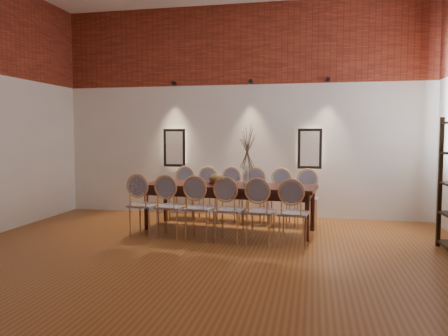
% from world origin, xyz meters
% --- Properties ---
extents(floor, '(7.00, 7.00, 0.02)m').
position_xyz_m(floor, '(0.00, 0.00, -0.01)').
color(floor, brown).
rests_on(floor, ground).
extents(wall_back, '(7.00, 0.10, 4.00)m').
position_xyz_m(wall_back, '(0.00, 3.55, 2.00)').
color(wall_back, silver).
rests_on(wall_back, ground).
extents(brick_band_back, '(7.00, 0.02, 1.50)m').
position_xyz_m(brick_band_back, '(0.00, 3.48, 3.25)').
color(brick_band_back, maroon).
rests_on(brick_band_back, ground).
extents(niche_left, '(0.36, 0.06, 0.66)m').
position_xyz_m(niche_left, '(-1.30, 3.45, 1.30)').
color(niche_left, '#FFEAC6').
rests_on(niche_left, wall_back).
extents(niche_right, '(0.36, 0.06, 0.66)m').
position_xyz_m(niche_right, '(1.30, 3.45, 1.30)').
color(niche_right, '#FFEAC6').
rests_on(niche_right, wall_back).
extents(spot_fixture_left, '(0.08, 0.10, 0.08)m').
position_xyz_m(spot_fixture_left, '(-1.30, 3.42, 2.55)').
color(spot_fixture_left, black).
rests_on(spot_fixture_left, wall_back).
extents(spot_fixture_mid, '(0.08, 0.10, 0.08)m').
position_xyz_m(spot_fixture_mid, '(0.20, 3.42, 2.55)').
color(spot_fixture_mid, black).
rests_on(spot_fixture_mid, wall_back).
extents(spot_fixture_right, '(0.08, 0.10, 0.08)m').
position_xyz_m(spot_fixture_right, '(1.60, 3.42, 2.55)').
color(spot_fixture_right, black).
rests_on(spot_fixture_right, wall_back).
extents(dining_table, '(2.85, 1.18, 0.75)m').
position_xyz_m(dining_table, '(0.03, 2.17, 0.38)').
color(dining_table, '#33100A').
rests_on(dining_table, floor).
extents(chair_near_a, '(0.48, 0.48, 0.94)m').
position_xyz_m(chair_near_a, '(-1.20, 1.56, 0.47)').
color(chair_near_a, tan).
rests_on(chair_near_a, floor).
extents(chair_near_b, '(0.48, 0.48, 0.94)m').
position_xyz_m(chair_near_b, '(-0.74, 1.52, 0.47)').
color(chair_near_b, tan).
rests_on(chair_near_b, floor).
extents(chair_near_c, '(0.48, 0.48, 0.94)m').
position_xyz_m(chair_near_c, '(-0.28, 1.47, 0.47)').
color(chair_near_c, tan).
rests_on(chair_near_c, floor).
extents(chair_near_d, '(0.48, 0.48, 0.94)m').
position_xyz_m(chair_near_d, '(0.18, 1.42, 0.47)').
color(chair_near_d, tan).
rests_on(chair_near_d, floor).
extents(chair_near_e, '(0.48, 0.48, 0.94)m').
position_xyz_m(chair_near_e, '(0.64, 1.37, 0.47)').
color(chair_near_e, tan).
rests_on(chair_near_e, floor).
extents(chair_near_f, '(0.48, 0.48, 0.94)m').
position_xyz_m(chair_near_f, '(1.10, 1.32, 0.47)').
color(chair_near_f, tan).
rests_on(chair_near_f, floor).
extents(chair_far_a, '(0.48, 0.48, 0.94)m').
position_xyz_m(chair_far_a, '(-1.04, 3.01, 0.47)').
color(chair_far_a, tan).
rests_on(chair_far_a, floor).
extents(chair_far_b, '(0.48, 0.48, 0.94)m').
position_xyz_m(chair_far_b, '(-0.58, 2.96, 0.47)').
color(chair_far_b, tan).
rests_on(chair_far_b, floor).
extents(chair_far_c, '(0.48, 0.48, 0.94)m').
position_xyz_m(chair_far_c, '(-0.12, 2.91, 0.47)').
color(chair_far_c, tan).
rests_on(chair_far_c, floor).
extents(chair_far_d, '(0.48, 0.48, 0.94)m').
position_xyz_m(chair_far_d, '(0.33, 2.86, 0.47)').
color(chair_far_d, tan).
rests_on(chair_far_d, floor).
extents(chair_far_e, '(0.48, 0.48, 0.94)m').
position_xyz_m(chair_far_e, '(0.79, 2.81, 0.47)').
color(chair_far_e, tan).
rests_on(chair_far_e, floor).
extents(chair_far_f, '(0.48, 0.48, 0.94)m').
position_xyz_m(chair_far_f, '(1.25, 2.77, 0.47)').
color(chair_far_f, tan).
rests_on(chair_far_f, floor).
extents(vase, '(0.14, 0.14, 0.30)m').
position_xyz_m(vase, '(0.34, 2.13, 0.90)').
color(vase, silver).
rests_on(vase, dining_table).
extents(dried_branches, '(0.50, 0.50, 0.70)m').
position_xyz_m(dried_branches, '(0.34, 2.13, 1.35)').
color(dried_branches, brown).
rests_on(dried_branches, vase).
extents(bowl, '(0.24, 0.24, 0.18)m').
position_xyz_m(bowl, '(-0.17, 2.14, 0.84)').
color(bowl, brown).
rests_on(bowl, dining_table).
extents(book, '(0.28, 0.21, 0.03)m').
position_xyz_m(book, '(-0.18, 2.27, 0.77)').
color(book, '#81164F').
rests_on(book, dining_table).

